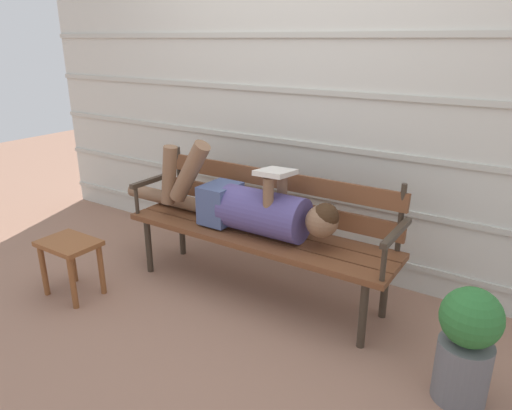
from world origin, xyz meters
The scene contains 6 objects.
ground_plane centered at (0.00, 0.00, 0.00)m, with size 12.00×12.00×0.00m, color #936B56.
house_siding centered at (0.00, 0.67, 1.25)m, with size 5.09×0.08×2.49m.
park_bench centered at (0.00, 0.13, 0.47)m, with size 1.81×0.46×0.83m.
reclining_person centered at (-0.08, 0.06, 0.59)m, with size 1.72×0.28×0.55m.
footstool centered at (-0.98, -0.61, 0.29)m, with size 0.37×0.27×0.38m.
potted_plant centered at (1.32, -0.23, 0.30)m, with size 0.27×0.27×0.57m.
Camera 1 is at (1.49, -2.21, 1.58)m, focal length 32.75 mm.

